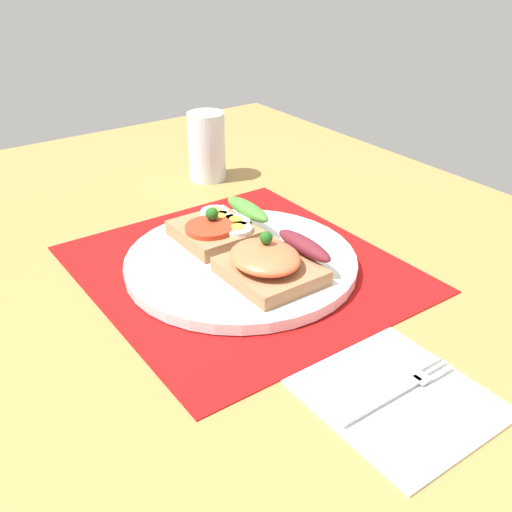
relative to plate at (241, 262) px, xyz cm
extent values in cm
cube|color=olive|center=(0.00, 0.00, -2.55)|extent=(120.00, 90.00, 3.20)
cube|color=#A50F0F|center=(0.00, 0.00, -0.80)|extent=(36.39, 33.38, 0.30)
cylinder|color=white|center=(0.00, 0.00, 0.00)|extent=(26.78, 26.78, 1.30)
cube|color=#986C46|center=(-5.64, 0.19, 1.54)|extent=(9.41, 8.53, 1.78)
cylinder|color=red|center=(-4.99, -1.09, 2.73)|extent=(5.80, 5.80, 0.60)
ellipsoid|color=#448430|center=(-5.64, 4.86, 3.33)|extent=(8.28, 2.20, 1.80)
sphere|color=#1E5919|center=(-6.14, 0.19, 3.83)|extent=(1.60, 1.60, 1.60)
cylinder|color=white|center=(-8.47, 1.78, 2.68)|extent=(3.48, 3.48, 0.50)
cylinder|color=yellow|center=(-8.47, 1.78, 3.01)|extent=(1.57, 1.57, 0.16)
cylinder|color=white|center=(-6.58, 1.35, 2.68)|extent=(3.48, 3.48, 0.50)
cylinder|color=yellow|center=(-6.58, 1.35, 3.01)|extent=(1.57, 1.57, 0.16)
cylinder|color=white|center=(-4.70, 2.47, 2.68)|extent=(3.48, 3.48, 0.50)
cylinder|color=yellow|center=(-4.70, 2.47, 3.01)|extent=(1.57, 1.57, 0.16)
cylinder|color=white|center=(-2.82, 1.49, 2.68)|extent=(3.48, 3.48, 0.50)
cylinder|color=yellow|center=(-2.82, 1.49, 3.01)|extent=(1.57, 1.57, 0.16)
cube|color=#9C6D48|center=(5.64, -0.23, 1.47)|extent=(10.12, 8.91, 1.64)
ellipsoid|color=#F1653D|center=(5.54, -0.64, 3.39)|extent=(8.30, 7.13, 2.20)
ellipsoid|color=maroon|center=(5.64, 4.63, 3.19)|extent=(8.61, 2.20, 1.80)
sphere|color=#1E5919|center=(4.84, 0.37, 5.19)|extent=(1.40, 1.40, 1.40)
cube|color=white|center=(25.78, -1.47, -0.65)|extent=(14.71, 13.66, 0.60)
cube|color=#B7B7BC|center=(25.52, -3.30, -0.19)|extent=(0.80, 9.16, 0.32)
cube|color=#B7B7BC|center=(25.52, 1.48, -0.19)|extent=(1.50, 1.20, 0.32)
cube|color=#B7B7BC|center=(24.87, 3.48, -0.19)|extent=(0.32, 2.80, 0.32)
cube|color=#B7B7BC|center=(25.52, 3.48, -0.19)|extent=(0.32, 2.80, 0.32)
cube|color=#B7B7BC|center=(26.17, 3.48, -0.19)|extent=(0.32, 2.80, 0.32)
cylinder|color=silver|center=(-26.74, 11.85, 4.30)|extent=(5.72, 5.72, 10.50)
camera|label=1|loc=(49.86, -33.37, 34.00)|focal=41.80mm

